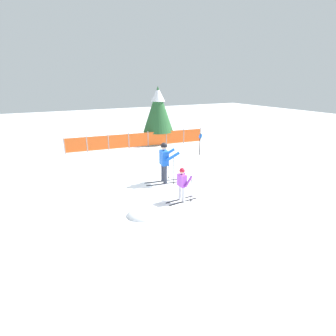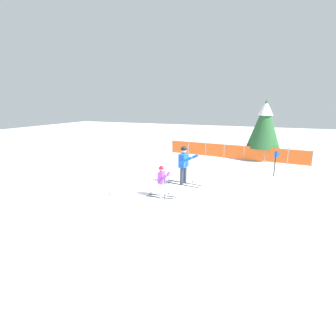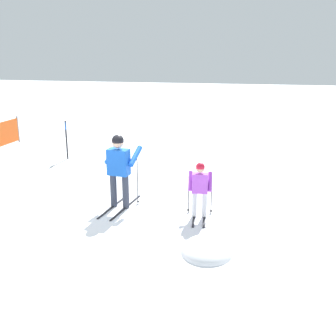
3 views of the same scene
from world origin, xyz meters
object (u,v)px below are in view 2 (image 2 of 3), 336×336
(safety_fence, at_px, (234,152))
(conifer_far, at_px, (265,123))
(skier_adult, at_px, (184,162))
(skier_child, at_px, (162,179))
(trail_marker, at_px, (275,161))

(safety_fence, relative_size, conifer_far, 2.35)
(skier_adult, height_order, safety_fence, skier_adult)
(skier_child, relative_size, conifer_far, 0.33)
(trail_marker, bearing_deg, skier_child, -129.94)
(skier_adult, height_order, trail_marker, skier_adult)
(skier_child, height_order, conifer_far, conifer_far)
(skier_adult, height_order, skier_child, skier_adult)
(conifer_far, bearing_deg, skier_child, -110.37)
(safety_fence, xyz_separation_m, conifer_far, (1.65, 0.58, 1.79))
(skier_child, height_order, safety_fence, skier_child)
(skier_adult, xyz_separation_m, safety_fence, (1.23, 6.05, -0.52))
(skier_child, xyz_separation_m, safety_fence, (1.49, 7.89, -0.21))
(skier_adult, relative_size, skier_child, 1.39)
(skier_adult, distance_m, safety_fence, 6.20)
(safety_fence, distance_m, conifer_far, 2.51)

